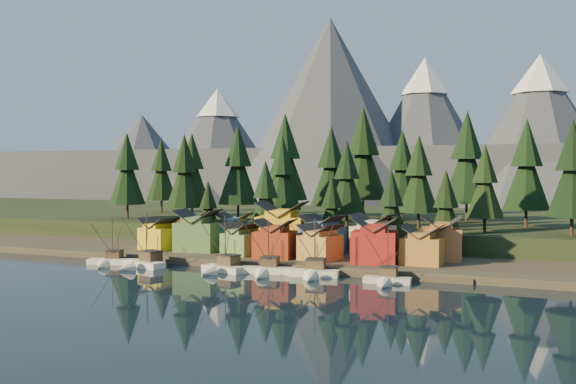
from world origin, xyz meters
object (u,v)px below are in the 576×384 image
at_px(boat_4, 313,264).
at_px(house_back_0, 196,228).
at_px(boat_0, 109,256).
at_px(boat_1, 140,256).
at_px(boat_5, 386,273).
at_px(boat_2, 220,260).
at_px(house_back_1, 235,230).
at_px(boat_3, 266,264).
at_px(house_front_1, 198,229).
at_px(house_front_0, 159,233).

xyz_separation_m(boat_4, house_back_0, (-38.32, 20.94, 3.75)).
distance_m(boat_0, boat_1, 8.94).
xyz_separation_m(boat_1, boat_5, (50.84, 1.99, -0.52)).
height_order(boat_2, house_back_0, boat_2).
distance_m(boat_0, boat_2, 26.59).
bearing_deg(boat_5, house_back_1, 145.61).
distance_m(boat_4, house_back_1, 35.83).
xyz_separation_m(boat_0, boat_4, (45.33, 2.37, 0.51)).
xyz_separation_m(boat_1, boat_3, (26.87, 3.07, -0.48)).
distance_m(boat_0, house_back_1, 29.94).
bearing_deg(boat_3, boat_0, 173.14).
bearing_deg(house_front_1, boat_2, -56.90).
bearing_deg(boat_1, boat_0, -173.49).
distance_m(boat_1, boat_5, 50.88).
relative_size(boat_0, boat_5, 1.06).
height_order(house_front_0, house_back_0, house_back_0).
distance_m(boat_2, boat_5, 33.10).
bearing_deg(house_back_0, house_back_1, -6.05).
bearing_deg(boat_4, boat_2, 175.58).
bearing_deg(boat_4, boat_5, -16.65).
bearing_deg(boat_1, house_back_1, 85.70).
distance_m(boat_0, house_front_1, 21.20).
height_order(boat_5, house_front_0, boat_5).
bearing_deg(boat_1, boat_5, 16.10).
height_order(boat_2, house_front_0, boat_2).
relative_size(boat_2, house_back_1, 1.37).
distance_m(boat_4, boat_5, 14.43).
relative_size(boat_1, boat_5, 1.20).
relative_size(boat_3, boat_5, 1.13).
bearing_deg(house_back_0, boat_4, -39.77).
relative_size(boat_4, house_back_1, 1.36).
distance_m(boat_1, boat_4, 36.66).
bearing_deg(boat_4, house_front_1, 145.60).
bearing_deg(house_back_1, boat_2, -78.89).
height_order(boat_1, house_front_0, boat_1).
distance_m(boat_3, house_front_0, 37.40).
distance_m(house_back_0, house_back_1, 10.19).
height_order(boat_1, boat_4, boat_1).
bearing_deg(boat_3, house_back_0, 133.37).
height_order(boat_0, house_front_0, boat_0).
height_order(boat_2, boat_4, boat_2).
relative_size(boat_4, house_front_0, 1.42).
xyz_separation_m(boat_3, boat_4, (9.62, 0.43, 0.34)).
distance_m(boat_1, house_front_1, 19.10).
bearing_deg(house_back_0, house_front_0, -140.00).
bearing_deg(house_back_1, boat_0, -135.76).
distance_m(boat_3, house_back_0, 36.02).
xyz_separation_m(boat_2, boat_5, (33.10, 0.51, -0.43)).
relative_size(boat_5, house_front_1, 1.01).
distance_m(boat_0, boat_5, 59.68).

